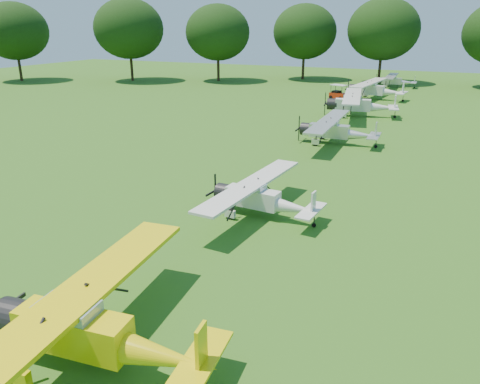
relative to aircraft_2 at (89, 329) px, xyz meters
The scene contains 9 objects.
ground 14.84m from the aircraft_2, 92.26° to the left, with size 160.00×160.00×0.00m, color #2A5314.
tree_belt 16.67m from the aircraft_2, 78.69° to the left, with size 137.36×130.27×14.52m.
aircraft_2 is the anchor object (origin of this frame).
aircraft_3 12.04m from the aircraft_2, 88.79° to the left, with size 5.75×9.16×1.80m.
aircraft_4 28.19m from the aircraft_2, 89.54° to the left, with size 6.48×10.30×2.04m.
aircraft_5 40.77m from the aircraft_2, 90.42° to the left, with size 7.49×11.86×2.33m.
aircraft_6 53.14m from the aircraft_2, 90.69° to the left, with size 7.39×11.74×2.31m.
aircraft_7 66.33m from the aircraft_2, 89.71° to the left, with size 5.88×9.34×1.85m.
golf_cart 52.01m from the aircraft_2, 95.36° to the left, with size 2.34×1.86×1.76m.
Camera 1 is at (8.64, -22.84, 9.07)m, focal length 35.00 mm.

